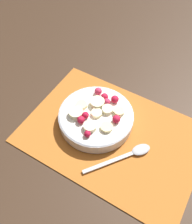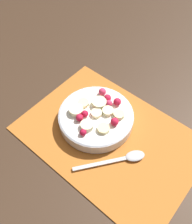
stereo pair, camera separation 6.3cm
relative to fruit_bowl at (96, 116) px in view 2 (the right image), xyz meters
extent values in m
plane|color=#382619|center=(0.06, -0.01, -0.03)|extent=(3.00, 3.00, 0.00)
cube|color=#B26023|center=(0.06, -0.01, -0.02)|extent=(0.45, 0.31, 0.01)
cylinder|color=silver|center=(0.00, 0.00, -0.01)|extent=(0.19, 0.19, 0.03)
torus|color=silver|center=(0.00, 0.00, 0.01)|extent=(0.19, 0.19, 0.01)
cylinder|color=white|center=(0.00, 0.00, 0.01)|extent=(0.17, 0.17, 0.00)
cylinder|color=#F4EAB7|center=(0.00, 0.00, 0.02)|extent=(0.04, 0.04, 0.01)
cylinder|color=beige|center=(-0.04, 0.00, 0.02)|extent=(0.04, 0.04, 0.01)
cylinder|color=#F4EAB7|center=(0.01, -0.05, 0.02)|extent=(0.04, 0.04, 0.01)
cylinder|color=beige|center=(0.05, 0.03, 0.02)|extent=(0.03, 0.03, 0.01)
cylinder|color=#F4EAB7|center=(0.02, 0.02, 0.02)|extent=(0.04, 0.04, 0.01)
cylinder|color=#F4EAB7|center=(-0.04, -0.03, 0.02)|extent=(0.05, 0.05, 0.01)
cylinder|color=#F4EAB7|center=(-0.01, 0.03, 0.02)|extent=(0.05, 0.05, 0.01)
cylinder|color=beige|center=(0.05, -0.03, 0.02)|extent=(0.04, 0.04, 0.01)
sphere|color=#DB3356|center=(0.01, 0.04, 0.02)|extent=(0.02, 0.02, 0.02)
sphere|color=#B21433|center=(-0.02, -0.02, 0.02)|extent=(0.02, 0.02, 0.02)
sphere|color=red|center=(-0.01, 0.05, 0.02)|extent=(0.02, 0.02, 0.02)
sphere|color=#DB3356|center=(-0.03, 0.06, 0.02)|extent=(0.02, 0.02, 0.02)
sphere|color=red|center=(0.06, 0.00, 0.02)|extent=(0.02, 0.02, 0.02)
sphere|color=#B21433|center=(0.02, -0.07, 0.02)|extent=(0.02, 0.02, 0.02)
sphere|color=red|center=(0.02, 0.06, 0.02)|extent=(0.02, 0.02, 0.02)
sphere|color=red|center=(-0.02, -0.04, 0.02)|extent=(0.02, 0.02, 0.02)
cube|color=#B2B2B7|center=(0.09, -0.09, -0.02)|extent=(0.09, 0.11, 0.00)
ellipsoid|color=#B2B2B7|center=(0.14, -0.02, -0.02)|extent=(0.05, 0.05, 0.01)
camera|label=1|loc=(0.19, -0.33, 0.52)|focal=40.00mm
camera|label=2|loc=(0.24, -0.29, 0.52)|focal=40.00mm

